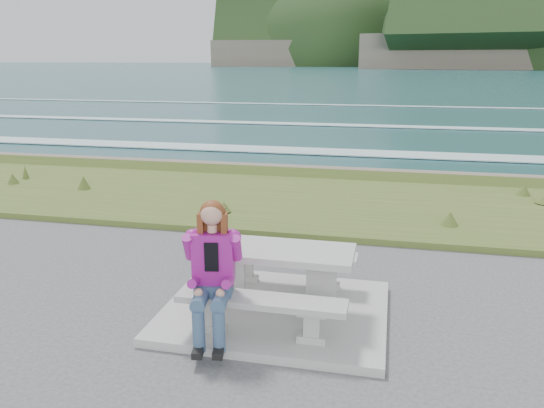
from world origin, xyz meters
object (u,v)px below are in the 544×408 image
bench_landward (261,306)px  bench_seaward (287,259)px  seated_woman (212,291)px  picnic_table (275,262)px

bench_landward → bench_seaward: size_ratio=1.00×
bench_landward → bench_seaward: same height
bench_landward → seated_woman: size_ratio=1.23×
picnic_table → bench_landward: bearing=-90.0°
picnic_table → bench_seaward: bearing=90.0°
bench_landward → picnic_table: bearing=90.0°
bench_seaward → picnic_table: bearing=-90.0°
picnic_table → bench_seaward: picnic_table is taller
bench_landward → bench_seaward: bearing=90.0°
seated_woman → picnic_table: bearing=49.7°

